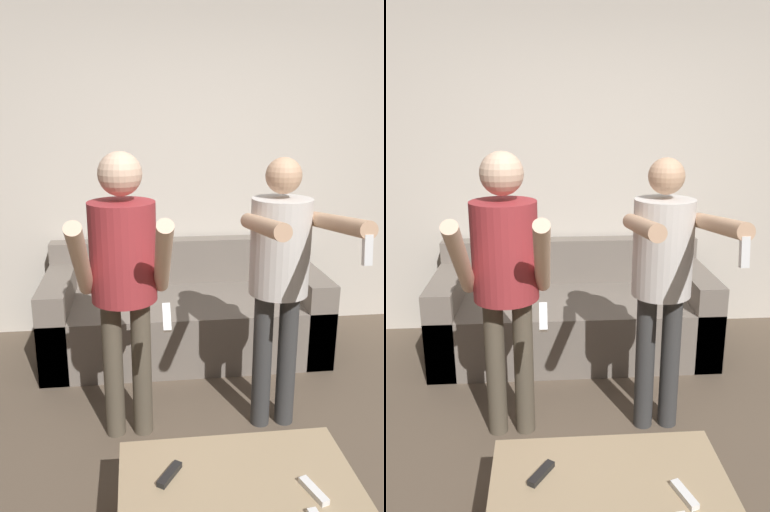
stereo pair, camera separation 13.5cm
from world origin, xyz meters
TOP-DOWN VIEW (x-y plane):
  - ground_plane at (0.00, 0.00)m, footprint 14.00×14.00m
  - wall_back at (0.00, 2.19)m, footprint 6.40×0.06m
  - couch at (-0.16, 1.71)m, footprint 2.05×0.91m
  - person_standing_left at (-0.58, 0.66)m, footprint 0.47×0.67m
  - person_standing_right at (0.26, 0.65)m, footprint 0.44×0.81m
  - coffee_table at (-0.13, -0.21)m, footprint 0.97×0.64m
  - remote_mid at (0.15, -0.30)m, footprint 0.08×0.15m
  - remote_far at (-0.40, -0.14)m, footprint 0.11×0.14m

SIDE VIEW (x-z plane):
  - ground_plane at x=0.00m, z-range 0.00..0.00m
  - couch at x=-0.16m, z-range -0.12..0.68m
  - coffee_table at x=-0.13m, z-range 0.14..0.49m
  - remote_mid at x=0.15m, z-range 0.35..0.37m
  - remote_far at x=-0.40m, z-range 0.35..0.37m
  - person_standing_right at x=0.26m, z-range 0.20..1.76m
  - person_standing_left at x=-0.58m, z-range 0.20..1.80m
  - wall_back at x=0.00m, z-range 0.00..2.70m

